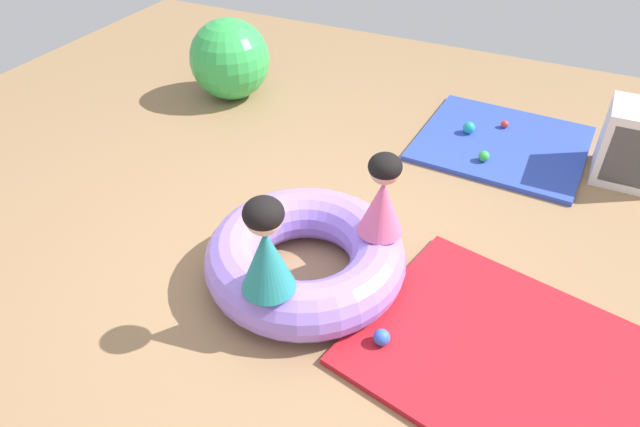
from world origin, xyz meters
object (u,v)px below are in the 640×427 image
Objects in this scene: child_in_teal at (266,247)px; play_ball_red at (505,124)px; storage_cube at (634,146)px; inflatable_cushion at (305,257)px; play_ball_green at (484,156)px; play_ball_blue at (382,337)px; exercise_ball_large at (230,59)px; play_ball_teal at (469,128)px; child_in_pink at (383,196)px.

play_ball_red is at bearing 145.55° from child_in_teal.
child_in_teal is 0.98× the size of storage_cube.
play_ball_green is (0.68, 1.68, -0.08)m from inflatable_cushion.
child_in_teal reaches higher than play_ball_blue.
inflatable_cushion is 1.63× the size of exercise_ball_large.
play_ball_teal reaches higher than play_ball_red.
storage_cube is at bearing 61.46° from child_in_pink.
play_ball_red is at bearing 72.38° from inflatable_cushion.
child_in_pink is 5.14× the size of play_ball_teal.
play_ball_green is at bearing 142.75° from child_in_teal.
inflatable_cushion is 2.31× the size of child_in_pink.
play_ball_blue is 0.12× the size of exercise_ball_large.
play_ball_teal is (0.11, 1.83, -0.48)m from child_in_pink.
inflatable_cushion is 18.30× the size of play_ball_red.
play_ball_green is at bearing 86.12° from child_in_pink.
storage_cube is at bearing -5.00° from play_ball_teal.
child_in_teal is at bearing -167.50° from play_ball_blue.
play_ball_teal is (0.47, 2.05, -0.07)m from inflatable_cushion.
exercise_ball_large is at bearing 132.19° from inflatable_cushion.
play_ball_green reaches higher than play_ball_red.
exercise_ball_large reaches higher than storage_cube.
play_ball_red is at bearing 9.52° from exercise_ball_large.
play_ball_teal is 1.54× the size of play_ball_red.
play_ball_green is 1.32× the size of play_ball_red.
inflatable_cushion reaches higher than play_ball_green.
child_in_teal reaches higher than storage_cube.
play_ball_blue reaches higher than play_ball_red.
inflatable_cushion is 2.14× the size of child_in_teal.
inflatable_cushion reaches higher than play_ball_blue.
child_in_pink is at bearing 132.22° from child_in_teal.
exercise_ball_large is at bearing 136.48° from play_ball_blue.
play_ball_teal reaches higher than play_ball_green.
child_in_teal is 0.75m from child_in_pink.
play_ball_teal is at bearing 77.05° from inflatable_cushion.
storage_cube is at bearing 125.65° from child_in_teal.
child_in_teal reaches higher than play_ball_red.
child_in_teal is at bearing -109.68° from child_in_pink.
play_ball_red is (0.25, 0.22, -0.02)m from play_ball_teal.
child_in_teal is at bearing -124.60° from storage_cube.
play_ball_teal is at bearing 92.91° from play_ball_blue.
play_ball_teal is 1.20m from storage_cube.
inflatable_cushion is at bearing -139.42° from child_in_pink.
exercise_ball_large reaches higher than play_ball_blue.
inflatable_cushion is 2.56m from storage_cube.
play_ball_blue is at bearing -92.50° from play_ball_green.
play_ball_teal is 0.33m from play_ball_red.
child_in_pink is 1.89m from play_ball_teal.
inflatable_cushion is 13.89× the size of play_ball_green.
child_in_teal is 6.15× the size of play_ball_blue.
play_ball_green is 1.03m from storage_cube.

